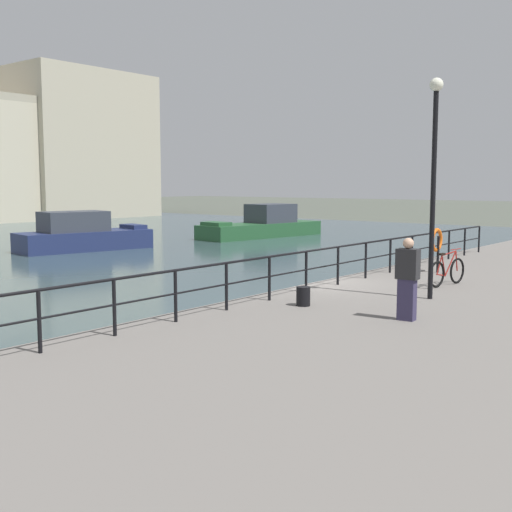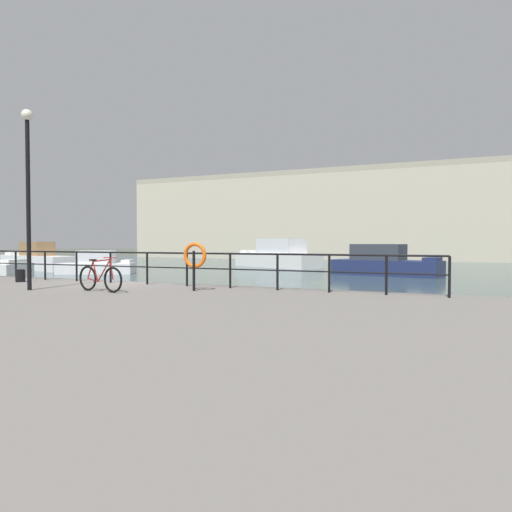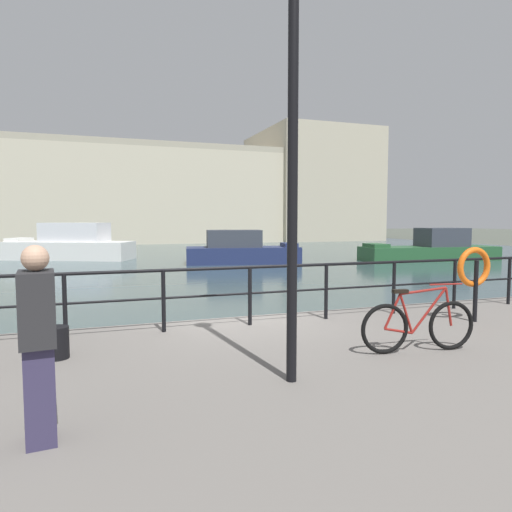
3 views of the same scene
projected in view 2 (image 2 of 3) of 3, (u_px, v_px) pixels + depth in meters
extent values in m
plane|color=#4C5147|center=(126.00, 306.00, 16.74)|extent=(240.00, 240.00, 0.00)
cube|color=#33474C|center=(335.00, 266.00, 44.35)|extent=(80.00, 60.00, 0.01)
cube|color=#C1B79E|center=(375.00, 219.00, 64.57)|extent=(69.39, 15.47, 11.15)
cube|color=#A49C86|center=(365.00, 168.00, 57.59)|extent=(69.39, 0.60, 0.70)
cube|color=white|center=(96.00, 268.00, 33.70)|extent=(5.59, 4.03, 0.76)
cube|color=silver|center=(96.00, 257.00, 33.67)|extent=(2.94, 2.51, 0.91)
cube|color=white|center=(127.00, 261.00, 33.77)|extent=(1.15, 1.46, 0.24)
cube|color=white|center=(13.00, 262.00, 27.26)|extent=(1.26, 1.93, 0.24)
cube|color=navy|center=(386.00, 268.00, 31.96)|extent=(7.57, 3.83, 1.05)
cube|color=#333842|center=(378.00, 252.00, 32.27)|extent=(3.75, 2.65, 1.10)
cube|color=navy|center=(432.00, 259.00, 30.21)|extent=(1.19, 1.87, 0.24)
cube|color=white|center=(277.00, 260.00, 42.61)|extent=(9.18, 6.32, 1.27)
cube|color=silver|center=(281.00, 246.00, 42.19)|extent=(4.88, 3.96, 1.33)
cube|color=white|center=(251.00, 251.00, 45.40)|extent=(1.80, 2.22, 0.24)
cube|color=white|center=(37.00, 263.00, 38.77)|extent=(9.49, 4.45, 1.17)
cube|color=#997047|center=(37.00, 249.00, 38.74)|extent=(3.46, 2.35, 1.16)
cube|color=white|center=(16.00, 253.00, 41.21)|extent=(1.46, 1.69, 0.24)
cylinder|color=black|center=(16.00, 265.00, 17.90)|extent=(0.07, 0.07, 1.05)
cylinder|color=black|center=(45.00, 266.00, 17.27)|extent=(0.07, 0.07, 1.05)
cylinder|color=black|center=(77.00, 267.00, 16.65)|extent=(0.07, 0.07, 1.05)
cylinder|color=black|center=(110.00, 268.00, 16.03)|extent=(0.07, 0.07, 1.05)
cylinder|color=black|center=(147.00, 269.00, 15.40)|extent=(0.07, 0.07, 1.05)
cylinder|color=black|center=(187.00, 270.00, 14.78)|extent=(0.07, 0.07, 1.05)
cylinder|color=black|center=(230.00, 271.00, 14.16)|extent=(0.07, 0.07, 1.05)
cylinder|color=black|center=(277.00, 272.00, 13.53)|extent=(0.07, 0.07, 1.05)
cylinder|color=black|center=(329.00, 274.00, 12.91)|extent=(0.07, 0.07, 1.05)
cylinder|color=black|center=(386.00, 275.00, 12.29)|extent=(0.07, 0.07, 1.05)
cylinder|color=black|center=(449.00, 277.00, 11.66)|extent=(0.07, 0.07, 1.05)
cylinder|color=black|center=(110.00, 252.00, 16.01)|extent=(21.61, 0.06, 0.06)
cylinder|color=black|center=(110.00, 266.00, 16.02)|extent=(21.61, 0.04, 0.04)
torus|color=black|center=(113.00, 280.00, 12.85)|extent=(0.72, 0.16, 0.72)
torus|color=black|center=(88.00, 278.00, 13.40)|extent=(0.72, 0.16, 0.72)
cylinder|color=maroon|center=(104.00, 271.00, 13.03)|extent=(0.55, 0.11, 0.66)
cylinder|color=maroon|center=(95.00, 271.00, 13.22)|extent=(0.24, 0.07, 0.58)
cylinder|color=maroon|center=(101.00, 260.00, 13.07)|extent=(0.72, 0.13, 0.11)
cylinder|color=maroon|center=(93.00, 280.00, 13.29)|extent=(0.43, 0.09, 0.12)
cylinder|color=maroon|center=(90.00, 270.00, 13.33)|extent=(0.26, 0.07, 0.51)
cylinder|color=maroon|center=(112.00, 270.00, 12.87)|extent=(0.14, 0.05, 0.57)
cube|color=black|center=(93.00, 260.00, 13.26)|extent=(0.23, 0.12, 0.05)
cylinder|color=maroon|center=(110.00, 258.00, 12.88)|extent=(0.52, 0.10, 0.02)
cylinder|color=black|center=(20.00, 276.00, 16.37)|extent=(0.32, 0.32, 0.44)
cylinder|color=black|center=(194.00, 271.00, 13.34)|extent=(0.08, 0.08, 1.15)
torus|color=orange|center=(195.00, 255.00, 13.38)|extent=(0.75, 0.11, 0.75)
cylinder|color=black|center=(28.00, 205.00, 13.50)|extent=(0.12, 0.12, 4.94)
sphere|color=silver|center=(27.00, 115.00, 13.43)|extent=(0.32, 0.32, 0.32)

